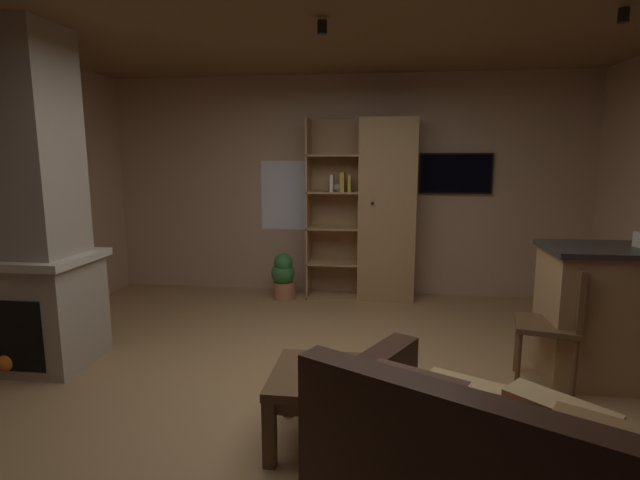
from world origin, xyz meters
name	(u,v)px	position (x,y,z in m)	size (l,w,h in m)	color
floor	(313,395)	(0.00, 0.00, -0.01)	(5.76, 5.48, 0.02)	#A37A4C
wall_back	(345,186)	(0.00, 2.77, 1.32)	(5.88, 0.06, 2.64)	tan
window_pane_back	(292,196)	(-0.66, 2.74, 1.20)	(0.77, 0.01, 0.85)	white
stone_fireplace	(23,219)	(-2.33, 0.24, 1.19)	(1.01, 0.75, 2.64)	tan
bookshelf_cabinet	(380,211)	(0.43, 2.50, 1.05)	(1.26, 0.41, 2.11)	#A87F51
coffee_table	(332,386)	(0.20, -0.58, 0.35)	(0.70, 0.63, 0.44)	brown
table_book_0	(329,367)	(0.18, -0.54, 0.45)	(0.10, 0.08, 0.03)	beige
table_book_1	(333,362)	(0.20, -0.53, 0.48)	(0.11, 0.09, 0.02)	brown
table_book_2	(341,364)	(0.25, -0.60, 0.50)	(0.10, 0.09, 0.02)	gold
dining_chair	(559,318)	(1.75, 0.34, 0.53)	(0.50, 0.50, 0.92)	brown
potted_floor_plant	(283,276)	(-0.68, 2.30, 0.28)	(0.28, 0.29, 0.56)	#B77051
wall_mounted_tv	(455,173)	(1.31, 2.71, 1.48)	(0.84, 0.06, 0.47)	black
track_light_spot_0	(51,34)	(-2.00, 0.30, 2.57)	(0.07, 0.07, 0.09)	black
track_light_spot_1	(322,27)	(0.02, 0.36, 2.57)	(0.07, 0.07, 0.09)	black
track_light_spot_2	(624,15)	(1.98, 0.32, 2.57)	(0.07, 0.07, 0.09)	black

